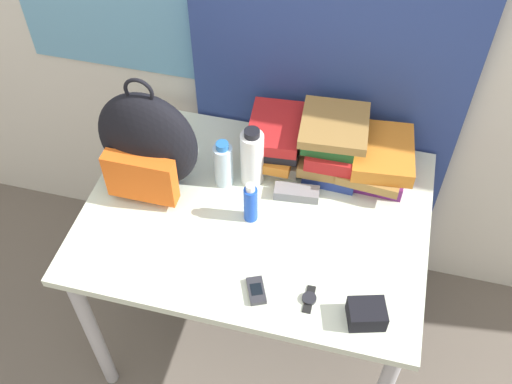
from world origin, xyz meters
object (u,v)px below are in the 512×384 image
at_px(book_stack_right, 379,160).
at_px(sports_bottle, 252,157).
at_px(sunglasses_case, 297,193).
at_px(camera_pouch, 367,314).
at_px(backpack, 147,144).
at_px(water_bottle, 223,164).
at_px(book_stack_left, 275,139).
at_px(wristwatch, 309,299).
at_px(cell_phone, 256,291).
at_px(sunscreen_bottle, 251,203).
at_px(book_stack_center, 334,143).

height_order(book_stack_right, sports_bottle, sports_bottle).
distance_m(sunglasses_case, camera_pouch, 0.49).
bearing_deg(sports_bottle, book_stack_right, 16.90).
height_order(backpack, water_bottle, backpack).
bearing_deg(book_stack_left, sunglasses_case, -56.17).
relative_size(book_stack_right, wristwatch, 3.18).
xyz_separation_m(water_bottle, camera_pouch, (0.54, -0.41, -0.05)).
xyz_separation_m(book_stack_right, sunglasses_case, (-0.25, -0.16, -0.06)).
bearing_deg(sports_bottle, cell_phone, -74.14).
relative_size(book_stack_left, camera_pouch, 2.24).
height_order(book_stack_left, book_stack_right, book_stack_left).
distance_m(backpack, water_bottle, 0.26).
distance_m(water_bottle, cell_phone, 0.46).
xyz_separation_m(book_stack_left, book_stack_right, (0.36, -0.00, -0.01)).
distance_m(book_stack_left, cell_phone, 0.57).
xyz_separation_m(cell_phone, camera_pouch, (0.32, -0.01, 0.02)).
xyz_separation_m(book_stack_right, cell_phone, (-0.29, -0.56, -0.07)).
relative_size(cell_phone, sunglasses_case, 0.65).
bearing_deg(sunscreen_bottle, book_stack_center, 53.98).
bearing_deg(backpack, cell_phone, -37.19).
bearing_deg(sunscreen_bottle, sports_bottle, 102.64).
distance_m(sunscreen_bottle, camera_pouch, 0.50).
relative_size(sports_bottle, cell_phone, 2.25).
relative_size(water_bottle, sports_bottle, 0.80).
bearing_deg(backpack, sunglasses_case, 6.68).
bearing_deg(cell_phone, camera_pouch, -2.07).
height_order(book_stack_center, cell_phone, book_stack_center).
bearing_deg(water_bottle, book_stack_right, 17.66).
distance_m(backpack, sunglasses_case, 0.51).
xyz_separation_m(water_bottle, sports_bottle, (0.09, 0.03, 0.02)).
bearing_deg(sunglasses_case, water_bottle, 178.83).
xyz_separation_m(sunglasses_case, camera_pouch, (0.28, -0.41, 0.01)).
bearing_deg(sports_bottle, camera_pouch, -44.95).
xyz_separation_m(book_stack_left, sunscreen_bottle, (-0.01, -0.29, -0.01)).
height_order(water_bottle, sports_bottle, sports_bottle).
height_order(water_bottle, sunscreen_bottle, water_bottle).
bearing_deg(sunscreen_bottle, book_stack_left, 87.31).
xyz_separation_m(backpack, sports_bottle, (0.32, 0.10, -0.07)).
height_order(book_stack_left, camera_pouch, book_stack_left).
xyz_separation_m(book_stack_center, cell_phone, (-0.13, -0.56, -0.10)).
bearing_deg(backpack, wristwatch, -28.36).
bearing_deg(backpack, book_stack_right, 16.83).
height_order(sunscreen_bottle, cell_phone, sunscreen_bottle).
xyz_separation_m(sunscreen_bottle, sunglasses_case, (0.13, 0.13, -0.05)).
height_order(book_stack_center, camera_pouch, book_stack_center).
distance_m(sunscreen_bottle, sunglasses_case, 0.19).
xyz_separation_m(sports_bottle, cell_phone, (0.12, -0.43, -0.10)).
xyz_separation_m(backpack, cell_phone, (0.44, -0.34, -0.17)).
bearing_deg(wristwatch, book_stack_left, 112.62).
relative_size(backpack, sunscreen_bottle, 2.78).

